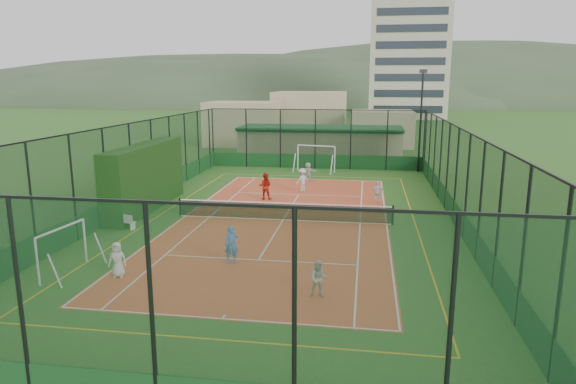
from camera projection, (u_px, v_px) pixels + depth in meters
name	position (u px, v px, depth m)	size (l,w,h in m)	color
ground	(283.00, 220.00, 27.64)	(300.00, 300.00, 0.00)	#2D5C1F
court_slab	(283.00, 220.00, 27.64)	(11.17, 23.97, 0.01)	#C45C2B
tennis_net	(283.00, 211.00, 27.53)	(11.67, 0.12, 1.06)	black
perimeter_fence	(283.00, 175.00, 27.11)	(18.12, 34.12, 5.00)	#11331A
floodlight_ne	(421.00, 122.00, 41.53)	(0.60, 0.26, 8.25)	black
clubhouse	(320.00, 143.00, 48.56)	(15.20, 7.20, 3.15)	tan
apartment_tower	(409.00, 42.00, 101.90)	(15.00, 12.00, 30.00)	beige
distant_hills	(355.00, 103.00, 172.54)	(200.00, 60.00, 24.00)	#384C33
hedge_left	(145.00, 177.00, 29.67)	(1.30, 8.64, 3.78)	black
white_bench	(123.00, 221.00, 26.03)	(1.45, 0.40, 0.82)	white
futsal_goal_near	(63.00, 251.00, 19.89)	(0.81, 2.79, 1.80)	white
futsal_goal_far	(316.00, 159.00, 42.31)	(3.30, 0.96, 2.13)	white
child_near_left	(117.00, 260.00, 19.48)	(0.67, 0.44, 1.37)	white
child_near_mid	(232.00, 245.00, 20.95)	(0.57, 0.38, 1.58)	#4773CA
child_near_right	(319.00, 279.00, 17.66)	(0.65, 0.50, 1.33)	silver
child_far_left	(302.00, 180.00, 34.62)	(1.02, 0.58, 1.57)	silver
child_far_right	(378.00, 192.00, 31.31)	(0.79, 0.33, 1.35)	white
child_far_back	(308.00, 172.00, 38.07)	(1.34, 0.43, 1.44)	silver
coach	(265.00, 186.00, 32.32)	(0.82, 0.64, 1.68)	#A82011
tennis_balls	(276.00, 213.00, 29.02)	(5.78, 1.50, 0.07)	#CCE033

